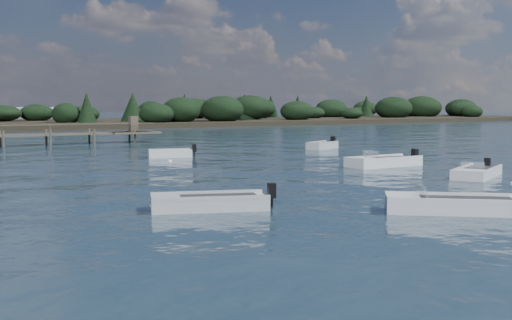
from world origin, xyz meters
TOP-DOWN VIEW (x-y plane):
  - ground at (0.00, 60.00)m, footprint 400.00×400.00m
  - tender_far_grey_b at (14.93, 29.99)m, footprint 3.89×2.62m
  - dinghy_mid_white_b at (8.91, 15.42)m, footprint 5.52×2.02m
  - tender_far_white at (-0.18, 28.82)m, footprint 3.65×2.21m
  - dinghy_mid_white_a at (9.19, 8.19)m, footprint 4.93×3.67m
  - dinghy_mid_grey at (-8.36, 6.19)m, footprint 4.89×3.12m
  - dinghy_near_olive at (-0.81, 0.86)m, footprint 5.09×4.66m
  - buoy_c at (-9.88, 8.08)m, footprint 0.32×0.32m
  - buoy_e at (-1.70, 25.40)m, footprint 0.32×0.32m
  - far_headland at (25.00, 100.00)m, footprint 190.00×40.00m

SIDE VIEW (x-z plane):
  - ground at x=0.00m, z-range 0.00..0.00m
  - buoy_c at x=-9.88m, z-range -0.16..0.16m
  - buoy_e at x=-1.70m, z-range -0.16..0.16m
  - dinghy_mid_white_a at x=9.19m, z-range -0.43..0.74m
  - dinghy_mid_grey at x=-8.36m, z-range -0.45..0.78m
  - dinghy_near_olive at x=-0.81m, z-range -0.49..0.84m
  - tender_far_white at x=-0.18m, z-range -0.44..0.79m
  - dinghy_mid_white_b at x=8.91m, z-range -0.51..0.86m
  - tender_far_grey_b at x=14.93m, z-range -0.47..0.85m
  - far_headland at x=25.00m, z-range -0.94..4.86m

